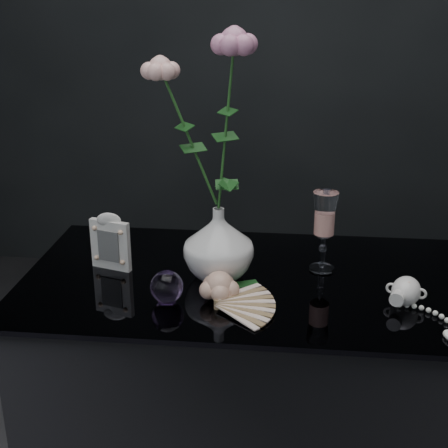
# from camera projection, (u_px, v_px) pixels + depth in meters

# --- Properties ---
(table) EXTENTS (1.05, 0.58, 0.76)m
(table) POSITION_uv_depth(u_px,v_px,m) (246.00, 413.00, 1.59)
(table) COLOR black
(table) RESTS_ON ground
(vase) EXTENTS (0.20, 0.20, 0.17)m
(vase) POSITION_uv_depth(u_px,v_px,m) (219.00, 244.00, 1.43)
(vase) COLOR white
(vase) RESTS_ON table
(wine_glass) EXTENTS (0.08, 0.08, 0.19)m
(wine_glass) POSITION_uv_depth(u_px,v_px,m) (324.00, 232.00, 1.46)
(wine_glass) COLOR white
(wine_glass) RESTS_ON table
(picture_frame) EXTENTS (0.12, 0.11, 0.14)m
(picture_frame) POSITION_uv_depth(u_px,v_px,m) (110.00, 241.00, 1.48)
(picture_frame) COLOR silver
(picture_frame) RESTS_ON table
(paperweight) EXTENTS (0.09, 0.09, 0.07)m
(paperweight) POSITION_uv_depth(u_px,v_px,m) (167.00, 287.00, 1.33)
(paperweight) COLOR #A076C0
(paperweight) RESTS_ON table
(paper_fan) EXTENTS (0.29, 0.26, 0.03)m
(paper_fan) POSITION_uv_depth(u_px,v_px,m) (217.00, 303.00, 1.31)
(paper_fan) COLOR #F1E9C0
(paper_fan) RESTS_ON table
(loose_rose) EXTENTS (0.17, 0.21, 0.07)m
(loose_rose) POSITION_uv_depth(u_px,v_px,m) (219.00, 286.00, 1.34)
(loose_rose) COLOR #D9A78C
(loose_rose) RESTS_ON table
(pearl_jar) EXTENTS (0.27, 0.28, 0.06)m
(pearl_jar) POSITION_uv_depth(u_px,v_px,m) (406.00, 290.00, 1.33)
(pearl_jar) COLOR white
(pearl_jar) RESTS_ON table
(roses) EXTENTS (0.23, 0.11, 0.44)m
(roses) POSITION_uv_depth(u_px,v_px,m) (206.00, 119.00, 1.33)
(roses) COLOR #FFB5AB
(roses) RESTS_ON vase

